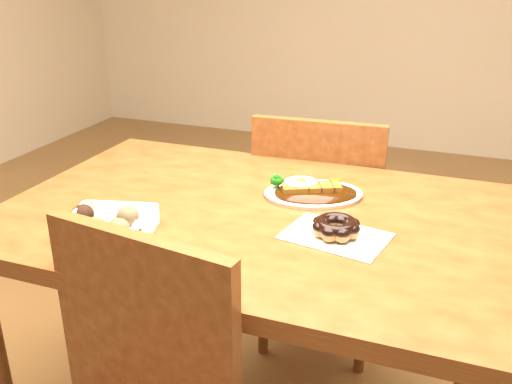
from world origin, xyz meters
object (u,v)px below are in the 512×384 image
(table, at_px, (256,248))
(donut_box, at_px, (110,223))
(katsu_curry_plate, at_px, (311,191))
(chair_far, at_px, (321,225))
(pon_de_ring, at_px, (336,228))

(table, bearing_deg, donut_box, -138.69)
(katsu_curry_plate, bearing_deg, chair_far, 99.44)
(katsu_curry_plate, relative_size, pon_de_ring, 1.20)
(pon_de_ring, bearing_deg, katsu_curry_plate, 118.71)
(table, height_order, donut_box, donut_box)
(chair_far, relative_size, donut_box, 4.05)
(katsu_curry_plate, xyz_separation_m, donut_box, (-0.35, -0.36, 0.01))
(table, xyz_separation_m, katsu_curry_plate, (0.10, 0.14, 0.11))
(katsu_curry_plate, distance_m, pon_de_ring, 0.23)
(chair_far, xyz_separation_m, pon_de_ring, (0.18, -0.60, 0.29))
(table, height_order, chair_far, chair_far)
(donut_box, bearing_deg, chair_far, 69.35)
(table, relative_size, donut_box, 5.59)
(chair_far, bearing_deg, table, 83.09)
(katsu_curry_plate, xyz_separation_m, pon_de_ring, (0.11, -0.20, 0.01))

